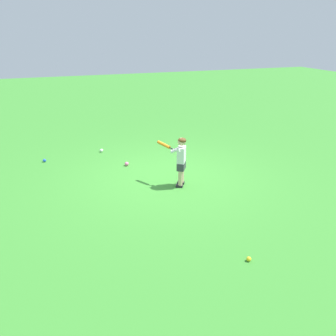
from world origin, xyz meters
TOP-DOWN VIEW (x-y plane):
  - ground_plane at (0.00, 0.00)m, footprint 40.00×40.00m
  - child_batter at (-0.58, -0.09)m, footprint 0.71×0.50m
  - play_ball_by_bucket at (1.95, 2.63)m, footprint 0.08×0.08m
  - play_ball_near_batter at (-3.43, -0.05)m, footprint 0.07×0.07m
  - play_ball_center_lawn at (0.97, 0.72)m, footprint 0.10×0.10m
  - play_ball_midfield at (2.24, 1.12)m, footprint 0.09×0.09m

SIDE VIEW (x-z plane):
  - ground_plane at x=0.00m, z-range 0.00..0.00m
  - play_ball_near_batter at x=-3.43m, z-range 0.00..0.07m
  - play_ball_by_bucket at x=1.95m, z-range 0.00..0.08m
  - play_ball_midfield at x=2.24m, z-range 0.00..0.09m
  - play_ball_center_lawn at x=0.97m, z-range 0.00..0.10m
  - child_batter at x=-0.58m, z-range 0.11..1.19m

